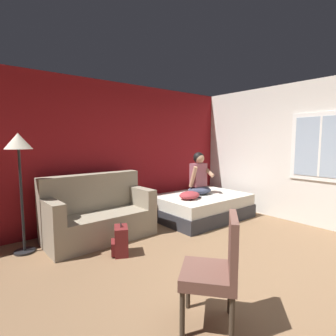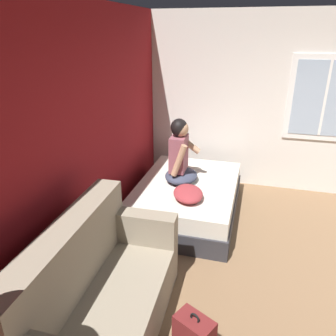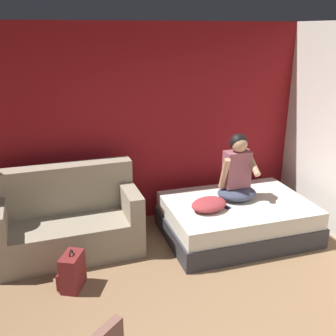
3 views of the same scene
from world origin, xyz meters
name	(u,v)px [view 3 (image 3 of 3)]	position (x,y,z in m)	size (l,w,h in m)	color
wall_back_accent	(121,127)	(0.00, 3.11, 1.35)	(10.09, 0.16, 2.70)	maroon
bed	(236,219)	(1.32, 2.14, 0.24)	(1.88, 1.33, 0.48)	#2D2D33
couch	(68,221)	(-0.82, 2.42, 0.39)	(1.73, 0.87, 1.04)	gray
person_seated	(237,173)	(1.35, 2.26, 0.84)	(0.52, 0.45, 0.88)	#383D51
backpack	(72,272)	(-0.85, 1.62, 0.19)	(0.33, 0.35, 0.46)	maroon
throw_pillow	(209,204)	(0.87, 2.04, 0.55)	(0.48, 0.36, 0.14)	#993338
cell_phone	(225,207)	(1.10, 2.04, 0.48)	(0.07, 0.14, 0.01)	black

